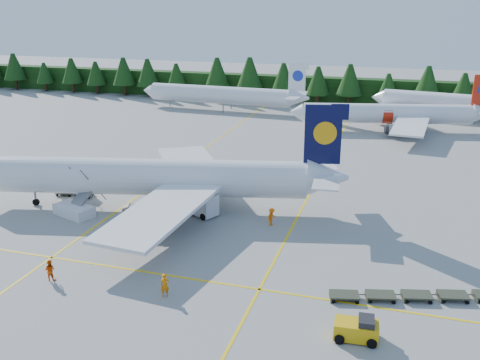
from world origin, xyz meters
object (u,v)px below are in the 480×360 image
(airliner_navy, at_px, (143,177))
(airstairs, at_px, (76,207))
(airliner_red, at_px, (383,114))
(baggage_tug, at_px, (357,329))
(service_truck, at_px, (196,202))

(airliner_navy, xyz_separation_m, airstairs, (-6.27, -4.04, -2.79))
(airliner_red, xyz_separation_m, baggage_tug, (1.47, -67.01, -2.33))
(airliner_navy, xyz_separation_m, service_truck, (6.35, 0.27, -2.41))
(baggage_tug, bearing_deg, airstairs, 151.37)
(airliner_red, relative_size, baggage_tug, 11.13)
(airliner_navy, height_order, airstairs, airliner_navy)
(airstairs, distance_m, baggage_tug, 35.25)
(airstairs, bearing_deg, airliner_navy, 52.04)
(airliner_red, height_order, airstairs, airliner_red)
(baggage_tug, bearing_deg, airliner_navy, 140.01)
(airliner_red, xyz_separation_m, airstairs, (-30.62, -52.42, -2.24))
(airstairs, xyz_separation_m, baggage_tug, (32.09, -14.59, -0.09))
(airliner_navy, bearing_deg, airliner_red, 50.32)
(airliner_red, distance_m, baggage_tug, 67.06)
(service_truck, bearing_deg, airliner_red, 94.42)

